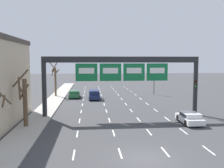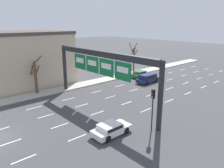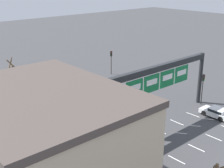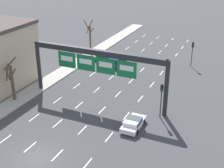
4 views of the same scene
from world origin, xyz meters
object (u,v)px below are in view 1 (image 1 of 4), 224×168
Objects in this scene: tree_bare_closest at (24,99)px; tree_bare_third at (55,78)px; sign_gantry at (122,69)px; car_green at (74,94)px; traffic_light_near_gantry at (154,79)px; suv_navy at (94,94)px; car_white at (190,118)px; traffic_light_mid_block at (195,90)px.

tree_bare_third is (0.11, 21.29, 0.47)m from tree_bare_closest.
sign_gantry reaches higher than tree_bare_third.
sign_gantry is 3.33× the size of tree_bare_closest.
car_green is 0.94× the size of traffic_light_near_gantry.
car_green is at bearing 150.56° from suv_navy.
tree_bare_third reaches higher than car_green.
tree_bare_closest is at bearing 179.97° from car_white.
tree_bare_third is at bearing 152.55° from car_green.
car_white is at bearing -32.60° from sign_gantry.
tree_bare_third is (-18.72, -0.96, 0.31)m from traffic_light_near_gantry.
tree_bare_third is at bearing -177.07° from traffic_light_near_gantry.
traffic_light_near_gantry is at bearing 2.93° from tree_bare_third.
tree_bare_closest reaches higher than traffic_light_near_gantry.
sign_gantry reaches higher than traffic_light_mid_block.
suv_navy is (-3.06, 13.22, -4.71)m from sign_gantry.
suv_navy is 4.01m from car_green.
traffic_light_mid_block reaches higher than traffic_light_near_gantry.
tree_bare_third is at bearing 89.69° from tree_bare_closest.
sign_gantry is 4.69× the size of car_green.
tree_bare_closest is at bearing -100.73° from car_green.
sign_gantry is 4.07× the size of suv_navy.
sign_gantry is 4.39× the size of traffic_light_near_gantry.
car_white is 22.47m from traffic_light_near_gantry.
suv_navy is 1.08× the size of traffic_light_near_gantry.
traffic_light_mid_block is 0.69× the size of tree_bare_third.
car_white is 4.79m from traffic_light_mid_block.
traffic_light_near_gantry is at bearing 90.33° from traffic_light_mid_block.
sign_gantry is at bearing -115.54° from traffic_light_near_gantry.
sign_gantry reaches higher than tree_bare_closest.
suv_navy is 1.15× the size of car_green.
sign_gantry is at bearing -66.68° from car_green.
suv_navy is 20.00m from car_white.
tree_bare_third is (-3.57, 1.85, 2.67)m from car_green.
sign_gantry is 4.31× the size of traffic_light_mid_block.
traffic_light_mid_block is at bearing 10.67° from tree_bare_closest.
sign_gantry is at bearing 175.53° from traffic_light_mid_block.
tree_bare_third is at bearing 120.69° from sign_gantry.
traffic_light_mid_block is at bearing -43.28° from tree_bare_third.
car_green is 15.59m from traffic_light_near_gantry.
car_green is 4.83m from tree_bare_third.
tree_bare_closest is at bearing -112.31° from suv_navy.
traffic_light_mid_block reaches higher than suv_navy.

